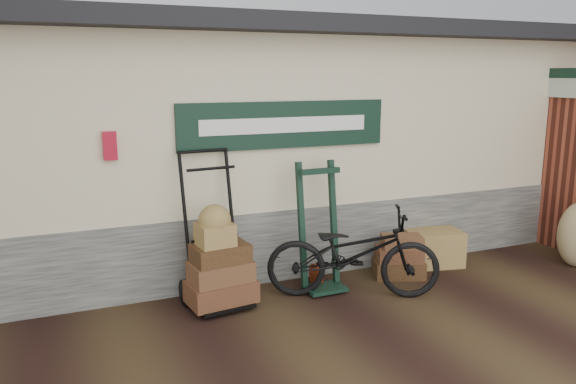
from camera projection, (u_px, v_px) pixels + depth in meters
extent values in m
plane|color=black|center=(343.00, 306.00, 6.27)|extent=(80.00, 80.00, 0.00)
cube|color=#4C4C47|center=(259.00, 212.00, 8.66)|extent=(14.00, 3.54, 0.90)
cube|color=beige|center=(258.00, 114.00, 8.35)|extent=(14.00, 3.50, 2.10)
cube|color=black|center=(261.00, 34.00, 7.97)|extent=(14.40, 4.10, 0.20)
cube|color=black|center=(285.00, 125.00, 6.63)|extent=(2.60, 0.06, 0.55)
cube|color=white|center=(286.00, 125.00, 6.60)|extent=(2.10, 0.01, 0.18)
cube|color=#A80C21|center=(110.00, 146.00, 5.90)|extent=(0.14, 0.10, 0.30)
cube|color=maroon|center=(571.00, 154.00, 8.87)|extent=(1.60, 4.50, 2.60)
cube|color=brown|center=(433.00, 248.00, 7.57)|extent=(0.82, 0.62, 0.48)
imported|color=black|center=(353.00, 249.00, 6.42)|extent=(1.46, 2.09, 1.15)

